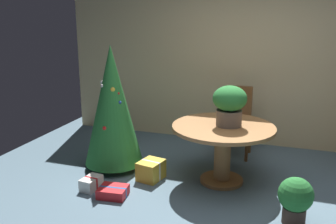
{
  "coord_description": "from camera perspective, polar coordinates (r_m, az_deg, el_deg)",
  "views": [
    {
      "loc": [
        0.57,
        -3.53,
        1.98
      ],
      "look_at": [
        -0.77,
        0.38,
        0.88
      ],
      "focal_mm": 40.5,
      "sensor_mm": 36.0,
      "label": 1
    }
  ],
  "objects": [
    {
      "name": "gift_box_gold",
      "position": [
        4.65,
        -2.58,
        -8.73
      ],
      "size": [
        0.31,
        0.36,
        0.23
      ],
      "color": "gold",
      "rests_on": "ground_plane"
    },
    {
      "name": "flower_vase",
      "position": [
        4.37,
        9.23,
        1.29
      ],
      "size": [
        0.39,
        0.39,
        0.47
      ],
      "color": "#665B51",
      "rests_on": "round_dining_table"
    },
    {
      "name": "gift_box_red",
      "position": [
        4.32,
        -8.27,
        -11.8
      ],
      "size": [
        0.33,
        0.29,
        0.11
      ],
      "color": "red",
      "rests_on": "ground_plane"
    },
    {
      "name": "potted_plant",
      "position": [
        3.88,
        18.62,
        -12.21
      ],
      "size": [
        0.33,
        0.33,
        0.47
      ],
      "color": "#4C382D",
      "rests_on": "ground_plane"
    },
    {
      "name": "back_wall_panel",
      "position": [
        5.8,
        13.22,
        7.77
      ],
      "size": [
        6.0,
        0.1,
        2.6
      ],
      "primitive_type": "cube",
      "color": "beige",
      "rests_on": "ground_plane"
    },
    {
      "name": "gift_box_cream",
      "position": [
        4.51,
        -11.48,
        -10.47
      ],
      "size": [
        0.19,
        0.28,
        0.15
      ],
      "color": "silver",
      "rests_on": "ground_plane"
    },
    {
      "name": "ground_plane",
      "position": [
        4.09,
        8.76,
        -14.27
      ],
      "size": [
        6.6,
        6.6,
        0.0
      ],
      "primitive_type": "plane",
      "color": "slate"
    },
    {
      "name": "holiday_tree",
      "position": [
        4.8,
        -8.38,
        0.98
      ],
      "size": [
        0.75,
        0.75,
        1.6
      ],
      "color": "brown",
      "rests_on": "ground_plane"
    },
    {
      "name": "wooden_chair_far",
      "position": [
        5.41,
        10.25,
        -0.83
      ],
      "size": [
        0.43,
        0.4,
        0.97
      ],
      "color": "brown",
      "rests_on": "ground_plane"
    },
    {
      "name": "round_dining_table",
      "position": [
        4.48,
        8.27,
        -4.22
      ],
      "size": [
        1.19,
        1.19,
        0.7
      ],
      "color": "#9E6B3D",
      "rests_on": "ground_plane"
    }
  ]
}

